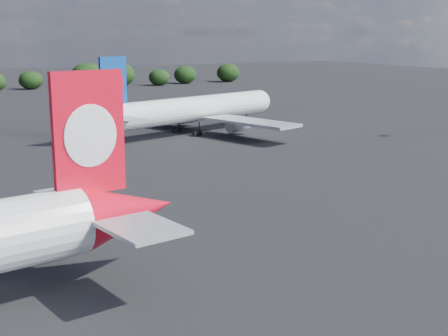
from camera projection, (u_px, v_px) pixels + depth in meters
name	position (u px, v px, depth m)	size (l,w,h in m)	color
china_southern_airliner	(190.00, 110.00, 114.65)	(43.98, 42.20, 14.64)	white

